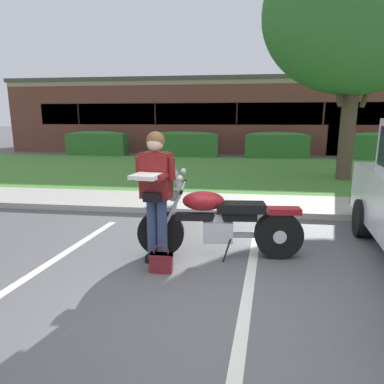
{
  "coord_description": "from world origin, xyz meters",
  "views": [
    {
      "loc": [
        0.03,
        -3.28,
        1.86
      ],
      "look_at": [
        -0.58,
        1.3,
        0.85
      ],
      "focal_mm": 31.6,
      "sensor_mm": 36.0,
      "label": 1
    }
  ],
  "objects_px": {
    "handbag": "(161,261)",
    "hedge_center_right": "(276,145)",
    "rider_person": "(156,187)",
    "shade_tree": "(359,11)",
    "hedge_center_left": "(184,144)",
    "hedge_right": "(376,146)",
    "hedge_left": "(97,143)",
    "motorcycle": "(225,222)",
    "brick_building": "(237,116)"
  },
  "relations": [
    {
      "from": "rider_person",
      "to": "hedge_center_right",
      "type": "distance_m",
      "value": 12.52
    },
    {
      "from": "hedge_center_left",
      "to": "hedge_right",
      "type": "xyz_separation_m",
      "value": [
        8.79,
        0.0,
        0.0
      ]
    },
    {
      "from": "handbag",
      "to": "rider_person",
      "type": "bearing_deg",
      "value": 112.04
    },
    {
      "from": "motorcycle",
      "to": "hedge_center_right",
      "type": "distance_m",
      "value": 12.06
    },
    {
      "from": "hedge_left",
      "to": "brick_building",
      "type": "bearing_deg",
      "value": 43.25
    },
    {
      "from": "rider_person",
      "to": "motorcycle",
      "type": "bearing_deg",
      "value": 18.07
    },
    {
      "from": "shade_tree",
      "to": "hedge_center_left",
      "type": "height_order",
      "value": "shade_tree"
    },
    {
      "from": "rider_person",
      "to": "hedge_left",
      "type": "height_order",
      "value": "rider_person"
    },
    {
      "from": "motorcycle",
      "to": "hedge_left",
      "type": "distance_m",
      "value": 13.72
    },
    {
      "from": "motorcycle",
      "to": "hedge_center_left",
      "type": "distance_m",
      "value": 12.15
    },
    {
      "from": "handbag",
      "to": "hedge_center_left",
      "type": "relative_size",
      "value": 0.11
    },
    {
      "from": "handbag",
      "to": "hedge_center_right",
      "type": "height_order",
      "value": "hedge_center_right"
    },
    {
      "from": "shade_tree",
      "to": "brick_building",
      "type": "relative_size",
      "value": 0.27
    },
    {
      "from": "hedge_center_left",
      "to": "hedge_center_right",
      "type": "xyz_separation_m",
      "value": [
        4.39,
        0.0,
        0.0
      ]
    },
    {
      "from": "rider_person",
      "to": "shade_tree",
      "type": "distance_m",
      "value": 8.61
    },
    {
      "from": "motorcycle",
      "to": "shade_tree",
      "type": "distance_m",
      "value": 8.24
    },
    {
      "from": "shade_tree",
      "to": "hedge_left",
      "type": "distance_m",
      "value": 12.34
    },
    {
      "from": "motorcycle",
      "to": "handbag",
      "type": "height_order",
      "value": "motorcycle"
    },
    {
      "from": "hedge_center_right",
      "to": "rider_person",
      "type": "bearing_deg",
      "value": -103.1
    },
    {
      "from": "hedge_right",
      "to": "brick_building",
      "type": "relative_size",
      "value": 0.1
    },
    {
      "from": "rider_person",
      "to": "hedge_center_left",
      "type": "bearing_deg",
      "value": 97.28
    },
    {
      "from": "hedge_right",
      "to": "hedge_left",
      "type": "bearing_deg",
      "value": 180.0
    },
    {
      "from": "hedge_center_right",
      "to": "hedge_right",
      "type": "distance_m",
      "value": 4.39
    },
    {
      "from": "motorcycle",
      "to": "hedge_right",
      "type": "relative_size",
      "value": 0.85
    },
    {
      "from": "shade_tree",
      "to": "hedge_left",
      "type": "bearing_deg",
      "value": 150.83
    },
    {
      "from": "brick_building",
      "to": "hedge_center_right",
      "type": "bearing_deg",
      "value": -73.82
    },
    {
      "from": "hedge_center_left",
      "to": "hedge_right",
      "type": "height_order",
      "value": "same"
    },
    {
      "from": "motorcycle",
      "to": "handbag",
      "type": "relative_size",
      "value": 6.23
    },
    {
      "from": "hedge_center_right",
      "to": "brick_building",
      "type": "height_order",
      "value": "brick_building"
    },
    {
      "from": "motorcycle",
      "to": "hedge_left",
      "type": "relative_size",
      "value": 0.76
    },
    {
      "from": "shade_tree",
      "to": "hedge_left",
      "type": "xyz_separation_m",
      "value": [
        -10.17,
        5.68,
        -4.08
      ]
    },
    {
      "from": "hedge_right",
      "to": "motorcycle",
      "type": "bearing_deg",
      "value": -118.06
    },
    {
      "from": "hedge_left",
      "to": "hedge_center_left",
      "type": "relative_size",
      "value": 0.89
    },
    {
      "from": "handbag",
      "to": "hedge_right",
      "type": "height_order",
      "value": "hedge_right"
    },
    {
      "from": "hedge_left",
      "to": "handbag",
      "type": "bearing_deg",
      "value": -64.08
    },
    {
      "from": "handbag",
      "to": "shade_tree",
      "type": "xyz_separation_m",
      "value": [
        4.1,
        6.83,
        4.58
      ]
    },
    {
      "from": "shade_tree",
      "to": "hedge_center_left",
      "type": "relative_size",
      "value": 2.09
    },
    {
      "from": "rider_person",
      "to": "brick_building",
      "type": "xyz_separation_m",
      "value": [
        0.95,
        18.68,
        0.99
      ]
    },
    {
      "from": "rider_person",
      "to": "brick_building",
      "type": "bearing_deg",
      "value": 87.08
    },
    {
      "from": "handbag",
      "to": "hedge_center_right",
      "type": "distance_m",
      "value": 12.8
    },
    {
      "from": "shade_tree",
      "to": "hedge_center_right",
      "type": "bearing_deg",
      "value": 103.73
    },
    {
      "from": "motorcycle",
      "to": "shade_tree",
      "type": "height_order",
      "value": "shade_tree"
    },
    {
      "from": "motorcycle",
      "to": "hedge_right",
      "type": "xyz_separation_m",
      "value": [
        6.34,
        11.9,
        0.16
      ]
    },
    {
      "from": "hedge_right",
      "to": "hedge_center_right",
      "type": "bearing_deg",
      "value": 180.0
    },
    {
      "from": "rider_person",
      "to": "shade_tree",
      "type": "height_order",
      "value": "shade_tree"
    },
    {
      "from": "motorcycle",
      "to": "shade_tree",
      "type": "relative_size",
      "value": 0.32
    },
    {
      "from": "motorcycle",
      "to": "rider_person",
      "type": "bearing_deg",
      "value": -161.93
    },
    {
      "from": "shade_tree",
      "to": "handbag",
      "type": "bearing_deg",
      "value": -120.97
    },
    {
      "from": "hedge_right",
      "to": "brick_building",
      "type": "height_order",
      "value": "brick_building"
    },
    {
      "from": "handbag",
      "to": "brick_building",
      "type": "relative_size",
      "value": 0.01
    }
  ]
}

